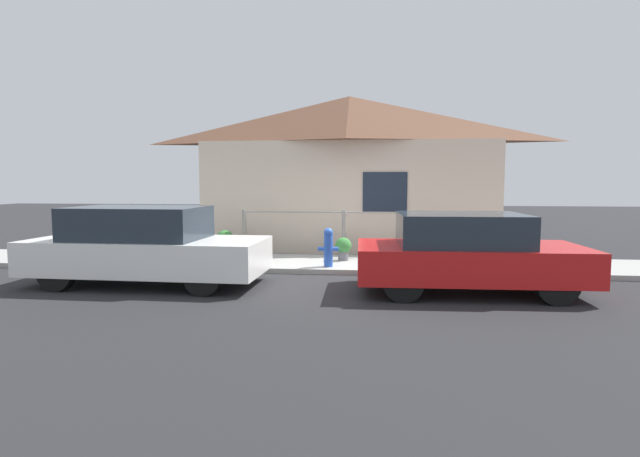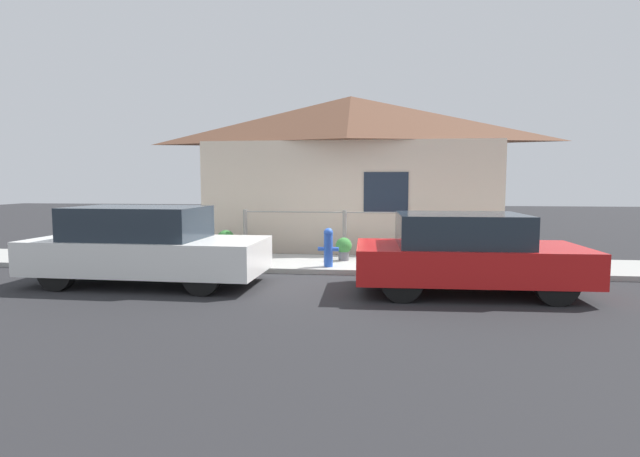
{
  "view_description": "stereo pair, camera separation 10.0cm",
  "coord_description": "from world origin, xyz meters",
  "px_view_note": "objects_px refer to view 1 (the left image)",
  "views": [
    {
      "loc": [
        0.77,
        -9.77,
        1.85
      ],
      "look_at": [
        -0.39,
        0.3,
        0.9
      ],
      "focal_mm": 28.0,
      "sensor_mm": 36.0,
      "label": 1
    },
    {
      "loc": [
        0.87,
        -9.76,
        1.85
      ],
      "look_at": [
        -0.39,
        0.3,
        0.9
      ],
      "focal_mm": 28.0,
      "sensor_mm": 36.0,
      "label": 2
    }
  ],
  "objects_px": {
    "car_left": "(145,246)",
    "fire_hydrant": "(328,246)",
    "potted_plant_corner": "(446,249)",
    "potted_plant_by_fence": "(225,241)",
    "car_right": "(466,253)",
    "potted_plant_near_hydrant": "(343,247)"
  },
  "relations": [
    {
      "from": "fire_hydrant",
      "to": "potted_plant_by_fence",
      "type": "xyz_separation_m",
      "value": [
        -2.64,
        1.43,
        -0.1
      ]
    },
    {
      "from": "car_right",
      "to": "potted_plant_corner",
      "type": "distance_m",
      "value": 2.58
    },
    {
      "from": "car_right",
      "to": "potted_plant_corner",
      "type": "height_order",
      "value": "car_right"
    },
    {
      "from": "potted_plant_by_fence",
      "to": "potted_plant_corner",
      "type": "relative_size",
      "value": 1.11
    },
    {
      "from": "car_left",
      "to": "potted_plant_near_hydrant",
      "type": "distance_m",
      "value": 4.23
    },
    {
      "from": "potted_plant_by_fence",
      "to": "potted_plant_corner",
      "type": "height_order",
      "value": "potted_plant_by_fence"
    },
    {
      "from": "car_left",
      "to": "car_right",
      "type": "height_order",
      "value": "car_left"
    },
    {
      "from": "car_right",
      "to": "fire_hydrant",
      "type": "height_order",
      "value": "car_right"
    },
    {
      "from": "fire_hydrant",
      "to": "potted_plant_near_hydrant",
      "type": "bearing_deg",
      "value": 73.68
    },
    {
      "from": "car_left",
      "to": "fire_hydrant",
      "type": "xyz_separation_m",
      "value": [
        3.15,
        1.65,
        -0.17
      ]
    },
    {
      "from": "car_left",
      "to": "potted_plant_corner",
      "type": "distance_m",
      "value": 6.2
    },
    {
      "from": "car_right",
      "to": "fire_hydrant",
      "type": "relative_size",
      "value": 4.69
    },
    {
      "from": "potted_plant_corner",
      "to": "potted_plant_by_fence",
      "type": "bearing_deg",
      "value": 174.23
    },
    {
      "from": "car_left",
      "to": "potted_plant_by_fence",
      "type": "xyz_separation_m",
      "value": [
        0.51,
        3.08,
        -0.28
      ]
    },
    {
      "from": "potted_plant_near_hydrant",
      "to": "potted_plant_corner",
      "type": "distance_m",
      "value": 2.24
    },
    {
      "from": "potted_plant_near_hydrant",
      "to": "fire_hydrant",
      "type": "bearing_deg",
      "value": -106.32
    },
    {
      "from": "car_left",
      "to": "potted_plant_near_hydrant",
      "type": "height_order",
      "value": "car_left"
    },
    {
      "from": "car_left",
      "to": "car_right",
      "type": "distance_m",
      "value": 5.63
    },
    {
      "from": "car_right",
      "to": "potted_plant_by_fence",
      "type": "height_order",
      "value": "car_right"
    },
    {
      "from": "car_left",
      "to": "car_right",
      "type": "bearing_deg",
      "value": 1.0
    },
    {
      "from": "fire_hydrant",
      "to": "potted_plant_corner",
      "type": "bearing_deg",
      "value": 20.05
    },
    {
      "from": "car_right",
      "to": "potted_plant_near_hydrant",
      "type": "relative_size",
      "value": 7.32
    }
  ]
}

